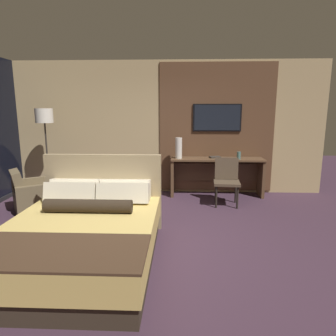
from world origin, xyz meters
The scene contains 11 objects.
ground_plane centered at (0.00, 0.00, 0.00)m, with size 16.00×16.00×0.00m, color #3D2838.
wall_back_tv_panel centered at (0.18, 2.59, 1.40)m, with size 7.20×0.09×2.80m.
bed centered at (-0.60, -0.54, 0.32)m, with size 1.75×2.26×1.14m.
desk centered at (1.32, 2.33, 0.54)m, with size 1.91×0.48×0.80m.
tv centered at (1.32, 2.52, 1.62)m, with size 1.01×0.04×0.57m.
desk_chair centered at (1.44, 1.73, 0.53)m, with size 0.52×0.51×0.89m.
armchair_by_window centered at (-2.06, 1.21, 0.26)m, with size 1.02×1.03×0.76m.
floor_lamp centered at (-2.13, 1.99, 1.53)m, with size 0.34×0.34×1.81m.
vase_tall centered at (0.52, 2.26, 1.01)m, with size 0.14×0.14×0.43m.
vase_short centered at (1.75, 2.22, 0.87)m, with size 0.08×0.08×0.15m.
book centered at (1.29, 2.36, 0.81)m, with size 0.25×0.20×0.03m.
Camera 1 is at (0.56, -3.87, 1.80)m, focal length 32.00 mm.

